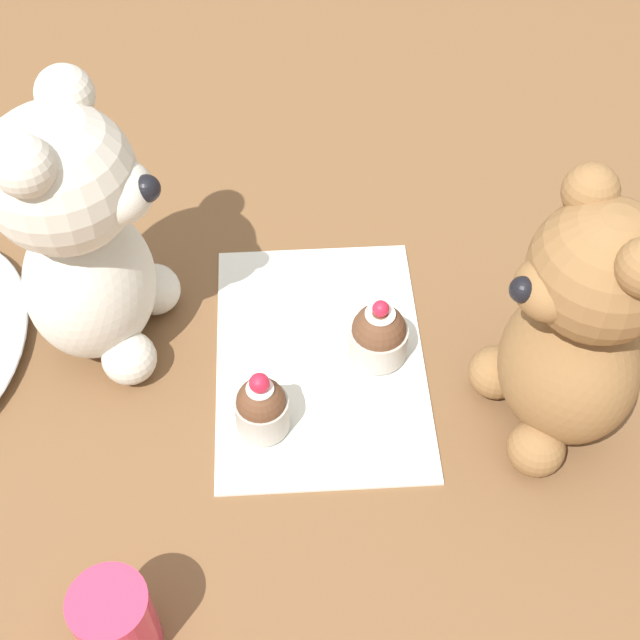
{
  "coord_description": "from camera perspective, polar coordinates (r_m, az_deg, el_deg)",
  "views": [
    {
      "loc": [
        -0.5,
        0.03,
        0.66
      ],
      "look_at": [
        0.0,
        0.0,
        0.06
      ],
      "focal_mm": 50.0,
      "sensor_mm": 36.0,
      "label": 1
    }
  ],
  "objects": [
    {
      "name": "teddy_bear_tan",
      "position": [
        0.72,
        16.1,
        -0.66
      ],
      "size": [
        0.15,
        0.14,
        0.25
      ],
      "rotation": [
        0.0,
        0.0,
        3.38
      ],
      "color": "olive",
      "rests_on": "ground_plane"
    },
    {
      "name": "cupcake_near_cream_bear",
      "position": [
        0.76,
        -3.76,
        -5.57
      ],
      "size": [
        0.05,
        0.05,
        0.07
      ],
      "color": "#B2ADA3",
      "rests_on": "knitted_placemat"
    },
    {
      "name": "juice_glass",
      "position": [
        0.68,
        -12.93,
        -18.32
      ],
      "size": [
        0.06,
        0.06,
        0.08
      ],
      "primitive_type": "cylinder",
      "color": "#DB3356",
      "rests_on": "ground_plane"
    },
    {
      "name": "knitted_placemat",
      "position": [
        0.82,
        0.0,
        -2.35
      ],
      "size": [
        0.28,
        0.19,
        0.01
      ],
      "primitive_type": "cube",
      "color": "silver",
      "rests_on": "ground_plane"
    },
    {
      "name": "cupcake_near_tan_bear",
      "position": [
        0.8,
        3.8,
        -1.14
      ],
      "size": [
        0.05,
        0.05,
        0.07
      ],
      "color": "#B2ADA3",
      "rests_on": "knitted_placemat"
    },
    {
      "name": "teddy_bear_cream",
      "position": [
        0.77,
        -15.04,
        5.2
      ],
      "size": [
        0.15,
        0.15,
        0.27
      ],
      "rotation": [
        0.0,
        0.0,
        -0.22
      ],
      "color": "beige",
      "rests_on": "ground_plane"
    },
    {
      "name": "ground_plane",
      "position": [
        0.83,
        0.0,
        -2.48
      ],
      "size": [
        4.0,
        4.0,
        0.0
      ],
      "primitive_type": "plane",
      "color": "brown"
    }
  ]
}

